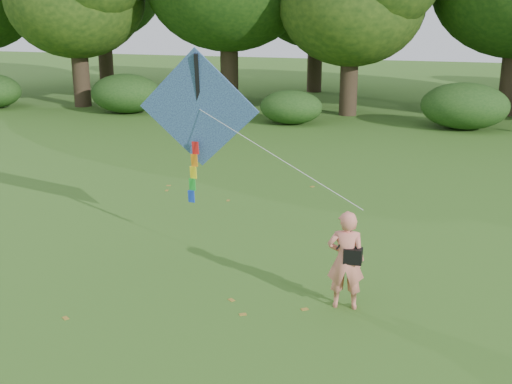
# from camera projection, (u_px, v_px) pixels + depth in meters

# --- Properties ---
(ground) EXTENTS (100.00, 100.00, 0.00)m
(ground) POSITION_uv_depth(u_px,v_px,m) (297.00, 320.00, 10.39)
(ground) COLOR #265114
(ground) RESTS_ON ground
(man_kite_flyer) EXTENTS (0.67, 0.48, 1.70)m
(man_kite_flyer) POSITION_uv_depth(u_px,v_px,m) (346.00, 260.00, 10.61)
(man_kite_flyer) COLOR #E47E6B
(man_kite_flyer) RESTS_ON ground
(crossbody_bag) EXTENTS (0.43, 0.20, 0.69)m
(crossbody_bag) POSITION_uv_depth(u_px,v_px,m) (353.00, 255.00, 10.52)
(crossbody_bag) COLOR black
(crossbody_bag) RESTS_ON ground
(flying_kite) EXTENTS (4.79, 2.41, 3.20)m
(flying_kite) POSITION_uv_depth(u_px,v_px,m) (199.00, 111.00, 12.74)
(flying_kite) COLOR #294AB4
(flying_kite) RESTS_ON ground
(shrub_band) EXTENTS (39.15, 3.22, 1.88)m
(shrub_band) POSITION_uv_depth(u_px,v_px,m) (371.00, 105.00, 26.57)
(shrub_band) COLOR #264919
(shrub_band) RESTS_ON ground
(fallen_leaves) EXTENTS (10.48, 10.49, 0.01)m
(fallen_leaves) POSITION_uv_depth(u_px,v_px,m) (289.00, 235.00, 14.16)
(fallen_leaves) COLOR olive
(fallen_leaves) RESTS_ON ground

